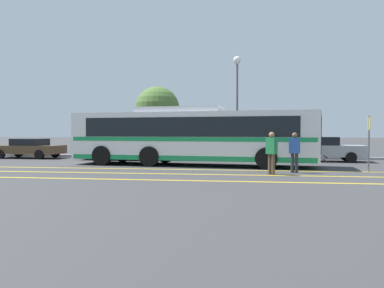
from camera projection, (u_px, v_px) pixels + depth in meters
name	position (u px, v px, depth m)	size (l,w,h in m)	color
ground_plane	(192.00, 165.00, 19.41)	(220.00, 220.00, 0.00)	#38383A
lane_strip_0	(185.00, 169.00, 16.89)	(0.20, 32.26, 0.01)	gold
lane_strip_1	(178.00, 174.00, 15.05)	(0.20, 32.26, 0.01)	gold
lane_strip_2	(168.00, 180.00, 13.08)	(0.20, 32.26, 0.01)	gold
curb_strip	(203.00, 157.00, 24.40)	(40.26, 0.36, 0.15)	#99999E
transit_bus	(192.00, 135.00, 19.02)	(12.75, 3.99, 2.96)	silver
parked_car_0	(29.00, 148.00, 24.45)	(4.48, 2.18, 1.27)	#4C3823
parked_car_1	(115.00, 147.00, 23.13)	(4.46, 2.18, 1.51)	maroon
parked_car_2	(208.00, 148.00, 22.74)	(4.76, 1.98, 1.47)	maroon
parked_car_3	(322.00, 149.00, 21.64)	(4.67, 2.14, 1.42)	#9E9EA3
pedestrian_0	(295.00, 150.00, 15.50)	(0.47, 0.35, 1.67)	#2D2D33
pedestrian_1	(272.00, 150.00, 14.82)	(0.46, 0.44, 1.69)	brown
bus_stop_sign	(369.00, 136.00, 15.84)	(0.08, 0.40, 2.38)	#59595E
street_lamp	(237.00, 83.00, 24.87)	(0.53, 0.53, 6.75)	#59595E
tree_0	(157.00, 109.00, 28.13)	(3.34, 3.34, 5.13)	#513823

